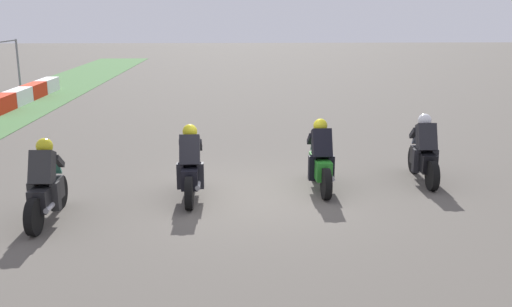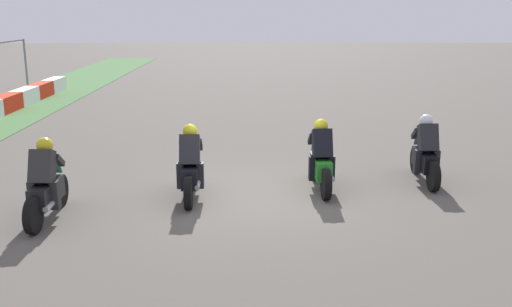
{
  "view_description": "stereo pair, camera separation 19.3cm",
  "coord_description": "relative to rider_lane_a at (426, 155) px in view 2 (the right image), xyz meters",
  "views": [
    {
      "loc": [
        -11.27,
        0.39,
        3.7
      ],
      "look_at": [
        -0.04,
        -0.04,
        0.9
      ],
      "focal_mm": 39.95,
      "sensor_mm": 36.0,
      "label": 1
    },
    {
      "loc": [
        -11.28,
        0.2,
        3.7
      ],
      "look_at": [
        -0.04,
        -0.04,
        0.9
      ],
      "focal_mm": 39.95,
      "sensor_mm": 36.0,
      "label": 2
    }
  ],
  "objects": [
    {
      "name": "rider_lane_a",
      "position": [
        0.0,
        0.0,
        0.0
      ],
      "size": [
        2.04,
        0.55,
        1.51
      ],
      "rotation": [
        0.0,
        0.0,
        -0.04
      ],
      "color": "black",
      "rests_on": "ground_plane"
    },
    {
      "name": "ground_plane",
      "position": [
        -0.88,
        3.82,
        -0.62
      ],
      "size": [
        120.0,
        120.0,
        0.0
      ],
      "primitive_type": "plane",
      "color": "#555048"
    },
    {
      "name": "rider_lane_b",
      "position": [
        -0.5,
        2.39,
        0.0
      ],
      "size": [
        2.04,
        0.54,
        1.51
      ],
      "rotation": [
        0.0,
        0.0,
        0.03
      ],
      "color": "black",
      "rests_on": "ground_plane"
    },
    {
      "name": "rider_lane_d",
      "position": [
        -2.21,
        7.63,
        0.0
      ],
      "size": [
        2.04,
        0.54,
        1.51
      ],
      "rotation": [
        0.0,
        0.0,
        -0.01
      ],
      "color": "black",
      "rests_on": "ground_plane"
    },
    {
      "name": "rider_lane_c",
      "position": [
        -1.0,
        5.12,
        0.0
      ],
      "size": [
        2.04,
        0.54,
        1.51
      ],
      "rotation": [
        0.0,
        0.0,
        0.02
      ],
      "color": "black",
      "rests_on": "ground_plane"
    }
  ]
}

